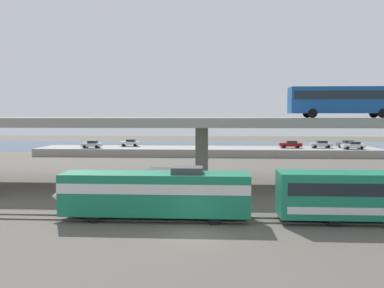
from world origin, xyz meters
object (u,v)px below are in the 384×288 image
object	(u,v)px
parked_car_0	(347,144)
parked_car_5	(291,144)
parked_car_2	(92,144)
service_truck_east	(183,183)
train_locomotive	(146,192)
parked_car_3	(321,144)
parked_car_4	(353,145)
transit_bus_on_overpass	(344,99)
parked_car_1	(130,143)

from	to	relation	value
parked_car_0	parked_car_5	size ratio (longest dim) A/B	0.93
parked_car_2	service_truck_east	bearing A→B (deg)	117.97
train_locomotive	parked_car_5	distance (m)	55.19
parked_car_2	parked_car_3	xyz separation A→B (m)	(46.81, 2.91, 0.00)
parked_car_4	parked_car_2	bearing A→B (deg)	0.24
transit_bus_on_overpass	parked_car_2	xyz separation A→B (m)	(-39.31, 34.06, -7.67)
parked_car_1	parked_car_3	bearing A→B (deg)	177.17
transit_bus_on_overpass	service_truck_east	distance (m)	20.60
parked_car_2	parked_car_3	size ratio (longest dim) A/B	0.93
train_locomotive	parked_car_0	size ratio (longest dim) A/B	3.77
parked_car_0	parked_car_4	size ratio (longest dim) A/B	0.96
service_truck_east	parked_car_3	bearing A→B (deg)	60.58
transit_bus_on_overpass	parked_car_3	world-z (taller)	transit_bus_on_overpass
train_locomotive	parked_car_4	world-z (taller)	train_locomotive
parked_car_3	parked_car_0	bearing A→B (deg)	-165.31
transit_bus_on_overpass	service_truck_east	world-z (taller)	transit_bus_on_overpass
parked_car_0	parked_car_3	xyz separation A→B (m)	(-5.81, -1.52, 0.00)
train_locomotive	parked_car_1	size ratio (longest dim) A/B	3.87
transit_bus_on_overpass	parked_car_1	xyz separation A→B (m)	(-32.47, 38.94, -7.67)
parked_car_0	parked_car_4	xyz separation A→B (m)	(-0.25, -4.22, 0.00)
parked_car_0	parked_car_3	size ratio (longest dim) A/B	0.97
parked_car_0	parked_car_4	world-z (taller)	same
service_truck_east	parked_car_3	xyz separation A→B (m)	(24.91, 44.17, 0.67)
parked_car_3	parked_car_4	bearing A→B (deg)	154.18
parked_car_0	parked_car_2	distance (m)	52.81
train_locomotive	parked_car_4	bearing A→B (deg)	-123.97
service_truck_east	parked_car_1	size ratio (longest dim) A/B	1.68
parked_car_3	parked_car_5	bearing A→B (deg)	2.77
train_locomotive	transit_bus_on_overpass	size ratio (longest dim) A/B	1.30
parked_car_5	transit_bus_on_overpass	bearing A→B (deg)	87.98
transit_bus_on_overpass	parked_car_2	size ratio (longest dim) A/B	2.99
train_locomotive	service_truck_east	xyz separation A→B (m)	(2.30, 7.17, -0.56)
parked_car_1	parked_car_4	size ratio (longest dim) A/B	0.93
parked_car_1	train_locomotive	bearing A→B (deg)	103.46
parked_car_3	parked_car_5	xyz separation A→B (m)	(-6.21, -0.30, 0.00)
parked_car_3	parked_car_4	distance (m)	6.18
parked_car_0	service_truck_east	bearing A→B (deg)	56.09
train_locomotive	parked_car_2	distance (m)	52.24
train_locomotive	parked_car_1	xyz separation A→B (m)	(-12.76, 53.31, 0.11)
parked_car_0	parked_car_2	xyz separation A→B (m)	(-52.62, -4.44, -0.00)
transit_bus_on_overpass	parked_car_3	xyz separation A→B (m)	(7.50, 36.97, -7.67)
parked_car_0	parked_car_4	bearing A→B (deg)	86.66
parked_car_2	parked_car_5	distance (m)	40.69
service_truck_east	parked_car_3	distance (m)	50.71
parked_car_1	parked_car_2	distance (m)	8.41
transit_bus_on_overpass	parked_car_1	bearing A→B (deg)	129.82
parked_car_5	train_locomotive	bearing A→B (deg)	67.63
parked_car_4	parked_car_3	bearing A→B (deg)	-25.82
parked_car_0	parked_car_1	distance (m)	45.78
parked_car_4	parked_car_5	bearing A→B (deg)	-11.49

